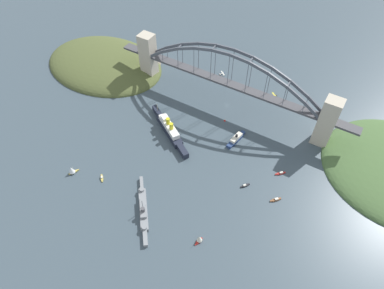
% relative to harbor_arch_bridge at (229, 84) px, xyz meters
% --- Properties ---
extents(ground_plane, '(1400.00, 1400.00, 0.00)m').
position_rel_harbor_arch_bridge_xyz_m(ground_plane, '(-0.00, -0.00, -31.01)').
color(ground_plane, '#3D4C56').
extents(harbor_arch_bridge, '(281.80, 15.16, 72.90)m').
position_rel_harbor_arch_bridge_xyz_m(harbor_arch_bridge, '(0.00, 0.00, 0.00)').
color(harbor_arch_bridge, '#BCB29E').
rests_on(harbor_arch_bridge, ground).
extents(headland_east_shore, '(160.12, 118.70, 27.36)m').
position_rel_harbor_arch_bridge_xyz_m(headland_east_shore, '(170.21, 11.11, -31.01)').
color(headland_east_shore, '#4C562D').
rests_on(headland_east_shore, ground).
extents(ocean_liner, '(72.09, 47.53, 19.27)m').
position_rel_harbor_arch_bridge_xyz_m(ocean_liner, '(32.83, 70.54, -25.37)').
color(ocean_liner, '#1E2333').
rests_on(ocean_liner, ground).
extents(naval_cruiser, '(47.06, 56.08, 16.40)m').
position_rel_harbor_arch_bridge_xyz_m(naval_cruiser, '(0.21, 162.19, -28.24)').
color(naval_cruiser, gray).
rests_on(naval_cruiser, ground).
extents(harbor_ferry_steamer, '(8.94, 29.09, 8.39)m').
position_rel_harbor_arch_bridge_xyz_m(harbor_ferry_steamer, '(-33.13, 44.08, -28.40)').
color(harbor_ferry_steamer, navy).
rests_on(harbor_ferry_steamer, ground).
extents(seaplane_taxiing_near_bridge, '(8.21, 7.91, 4.96)m').
position_rel_harbor_arch_bridge_xyz_m(seaplane_taxiing_near_bridge, '(30.56, -46.47, -28.92)').
color(seaplane_taxiing_near_bridge, '#B7B7B2').
rests_on(seaplane_taxiing_near_bridge, ground).
extents(seaplane_second_in_formation, '(9.88, 9.67, 4.95)m').
position_rel_harbor_arch_bridge_xyz_m(seaplane_second_in_formation, '(-41.49, -39.84, -28.83)').
color(seaplane_second_in_formation, '#B7B7B2').
rests_on(seaplane_second_in_formation, ground).
extents(small_boat_0, '(8.34, 9.01, 2.41)m').
position_rel_harbor_arch_bridge_xyz_m(small_boat_0, '(-96.63, 91.02, -30.12)').
color(small_boat_0, brown).
rests_on(small_boat_0, ground).
extents(small_boat_1, '(6.55, 8.35, 2.26)m').
position_rel_harbor_arch_bridge_xyz_m(small_boat_1, '(-65.96, 91.40, -30.16)').
color(small_boat_1, black).
rests_on(small_boat_1, ground).
extents(small_boat_3, '(7.60, 9.89, 10.16)m').
position_rel_harbor_arch_bridge_xyz_m(small_boat_3, '(84.26, 163.51, -26.21)').
color(small_boat_3, gold).
rests_on(small_boat_3, ground).
extents(small_boat_4, '(5.55, 8.63, 8.59)m').
position_rel_harbor_arch_bridge_xyz_m(small_boat_4, '(-56.73, 161.30, -27.00)').
color(small_boat_4, '#B2231E').
rests_on(small_boat_4, ground).
extents(small_boat_5, '(8.33, 8.39, 2.59)m').
position_rel_harbor_arch_bridge_xyz_m(small_boat_5, '(-89.42, 60.74, -30.08)').
color(small_boat_5, '#B2231E').
rests_on(small_boat_5, ground).
extents(small_boat_6, '(7.27, 7.14, 2.17)m').
position_rel_harbor_arch_bridge_xyz_m(small_boat_6, '(55.49, 154.03, -30.20)').
color(small_boat_6, gold).
rests_on(small_boat_6, ground).
extents(channel_marker_buoy, '(2.20, 2.20, 2.75)m').
position_rel_harbor_arch_bridge_xyz_m(channel_marker_buoy, '(-9.72, 24.09, -29.89)').
color(channel_marker_buoy, red).
rests_on(channel_marker_buoy, ground).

